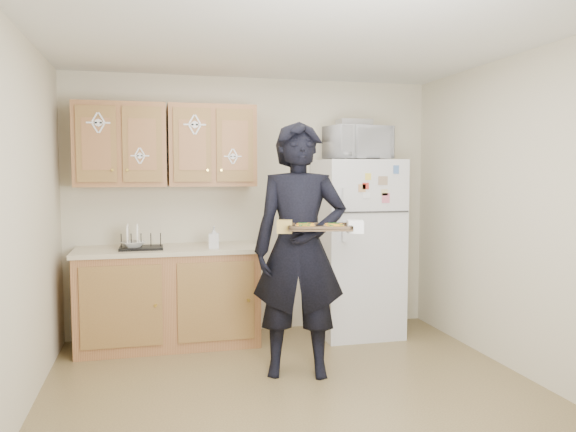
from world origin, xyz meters
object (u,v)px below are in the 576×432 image
(baking_tray, at_px, (320,228))
(microwave, at_px, (358,143))
(person, at_px, (299,250))
(dish_rack, at_px, (141,241))
(refrigerator, at_px, (357,247))

(baking_tray, height_order, microwave, microwave)
(person, relative_size, microwave, 3.43)
(microwave, bearing_deg, person, -143.38)
(baking_tray, bearing_deg, dish_rack, 149.97)
(refrigerator, relative_size, microwave, 2.97)
(baking_tray, distance_m, dish_rack, 1.80)
(dish_rack, bearing_deg, person, -38.68)
(baking_tray, height_order, dish_rack, baking_tray)
(baking_tray, xyz_separation_m, dish_rack, (-1.28, 1.25, -0.20))
(baking_tray, relative_size, dish_rack, 1.20)
(microwave, height_order, dish_rack, microwave)
(microwave, relative_size, dish_rack, 1.52)
(microwave, xyz_separation_m, dish_rack, (-2.01, 0.06, -0.88))
(refrigerator, relative_size, baking_tray, 3.77)
(baking_tray, bearing_deg, person, 118.87)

